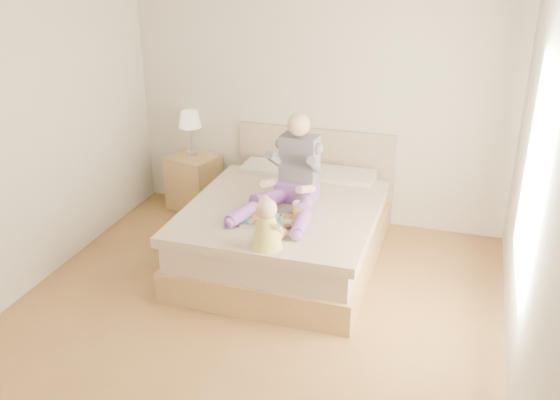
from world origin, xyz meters
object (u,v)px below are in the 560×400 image
(nightstand, at_px, (194,182))
(baby, at_px, (267,227))
(bed, at_px, (289,226))
(adult, at_px, (292,179))
(tray, at_px, (273,218))

(nightstand, distance_m, baby, 2.34)
(bed, xyz_separation_m, adult, (0.06, -0.11, 0.54))
(adult, height_order, baby, adult)
(adult, xyz_separation_m, baby, (0.05, -0.85, -0.08))
(adult, height_order, tray, adult)
(nightstand, distance_m, tray, 1.93)
(bed, xyz_separation_m, tray, (0.02, -0.52, 0.32))
(bed, height_order, adult, adult)
(tray, height_order, baby, baby)
(bed, xyz_separation_m, baby, (0.11, -0.97, 0.46))
(bed, bearing_deg, adult, -59.95)
(nightstand, relative_size, adult, 0.59)
(adult, xyz_separation_m, tray, (-0.05, -0.41, -0.22))
(nightstand, bearing_deg, baby, -36.20)
(nightstand, height_order, adult, adult)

